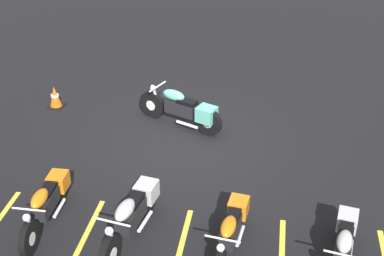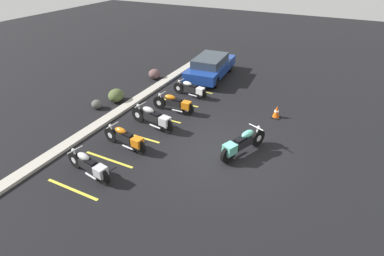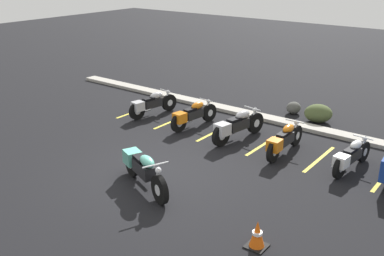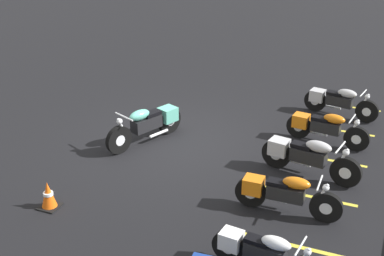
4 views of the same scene
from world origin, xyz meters
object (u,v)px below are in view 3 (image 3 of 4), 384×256
object	(u,v)px
parked_bike_0	(151,104)
traffic_cone	(257,235)
parked_bike_3	(284,140)
motorcycle_teal_featured	(143,168)
parked_bike_2	(236,126)
landscape_rock_0	(294,108)
parked_bike_1	(192,115)
parked_bike_4	(351,156)
landscape_rock_2	(318,113)

from	to	relation	value
parked_bike_0	traffic_cone	world-z (taller)	parked_bike_0
parked_bike_3	motorcycle_teal_featured	bearing A→B (deg)	153.41
motorcycle_teal_featured	traffic_cone	xyz separation A→B (m)	(3.46, -0.48, -0.22)
parked_bike_0	parked_bike_3	distance (m)	5.29
parked_bike_2	landscape_rock_0	bearing A→B (deg)	4.61
parked_bike_0	landscape_rock_0	xyz separation A→B (m)	(3.94, 3.28, -0.22)
parked_bike_2	traffic_cone	bearing A→B (deg)	-134.14
landscape_rock_0	parked_bike_3	bearing A→B (deg)	-69.04
parked_bike_3	landscape_rock_0	distance (m)	3.78
parked_bike_2	parked_bike_3	world-z (taller)	parked_bike_2
parked_bike_1	traffic_cone	world-z (taller)	parked_bike_1
motorcycle_teal_featured	parked_bike_1	size ratio (longest dim) A/B	1.05
parked_bike_0	parked_bike_4	world-z (taller)	parked_bike_0
parked_bike_4	landscape_rock_2	bearing A→B (deg)	41.49
landscape_rock_2	traffic_cone	xyz separation A→B (m)	(1.90, -7.52, -0.05)
parked_bike_0	parked_bike_4	xyz separation A→B (m)	(7.16, -0.13, -0.02)
motorcycle_teal_featured	parked_bike_2	distance (m)	3.95
parked_bike_0	landscape_rock_2	size ratio (longest dim) A/B	2.20
parked_bike_3	landscape_rock_0	xyz separation A→B (m)	(-1.35, 3.52, -0.22)
landscape_rock_2	parked_bike_1	bearing A→B (deg)	-135.95
parked_bike_3	parked_bike_1	bearing A→B (deg)	86.06
parked_bike_0	landscape_rock_2	xyz separation A→B (m)	(5.00, 2.96, -0.12)
landscape_rock_2	traffic_cone	size ratio (longest dim) A/B	1.64
parked_bike_0	parked_bike_1	world-z (taller)	same
landscape_rock_2	parked_bike_2	bearing A→B (deg)	-113.61
landscape_rock_0	parked_bike_0	bearing A→B (deg)	-140.17
motorcycle_teal_featured	parked_bike_4	world-z (taller)	motorcycle_teal_featured
motorcycle_teal_featured	landscape_rock_0	world-z (taller)	motorcycle_teal_featured
motorcycle_teal_featured	parked_bike_4	xyz separation A→B (m)	(3.73, 3.95, -0.07)
parked_bike_2	parked_bike_4	distance (m)	3.52
parked_bike_4	traffic_cone	bearing A→B (deg)	-177.06
motorcycle_teal_featured	parked_bike_2	size ratio (longest dim) A/B	0.97
parked_bike_4	traffic_cone	size ratio (longest dim) A/B	3.47
traffic_cone	parked_bike_1	bearing A→B (deg)	138.05
motorcycle_teal_featured	parked_bike_4	bearing A→B (deg)	69.43
parked_bike_0	landscape_rock_0	bearing A→B (deg)	-40.32
parked_bike_3	parked_bike_4	distance (m)	1.88
motorcycle_teal_featured	parked_bike_2	bearing A→B (deg)	109.80
parked_bike_1	parked_bike_3	size ratio (longest dim) A/B	0.98
parked_bike_1	traffic_cone	xyz separation A→B (m)	(5.01, -4.51, -0.17)
motorcycle_teal_featured	parked_bike_1	distance (m)	4.31
landscape_rock_2	parked_bike_3	bearing A→B (deg)	-84.78
parked_bike_0	traffic_cone	size ratio (longest dim) A/B	3.61
parked_bike_1	parked_bike_2	bearing A→B (deg)	-85.44
parked_bike_1	parked_bike_3	world-z (taller)	parked_bike_3
parked_bike_2	landscape_rock_0	world-z (taller)	parked_bike_2
parked_bike_2	traffic_cone	size ratio (longest dim) A/B	3.95
parked_bike_0	parked_bike_1	xyz separation A→B (m)	(1.88, -0.05, -0.00)
parked_bike_0	parked_bike_1	bearing A→B (deg)	-81.75
parked_bike_0	traffic_cone	distance (m)	8.27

